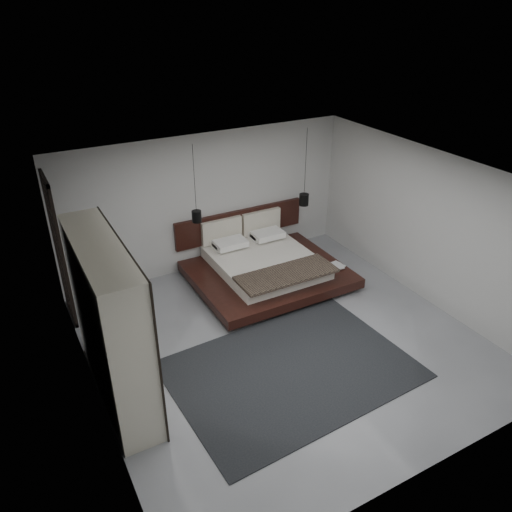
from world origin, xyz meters
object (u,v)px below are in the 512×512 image
lattice_screen (59,251)px  pendant_right (304,199)px  pendant_left (197,216)px  rug (291,369)px  bed (265,266)px  wardrobe (110,324)px

lattice_screen → pendant_right: pendant_right is taller
pendant_left → rug: 3.39m
bed → rug: 2.78m
bed → pendant_right: bearing=21.5°
bed → pendant_left: pendant_left is taller
pendant_left → pendant_right: size_ratio=0.92×
lattice_screen → pendant_right: 4.85m
pendant_right → rug: bearing=-125.5°
bed → pendant_left: bearing=158.5°
wardrobe → rug: bearing=-18.4°
bed → rug: bed is taller
wardrobe → bed: bearing=27.6°
pendant_right → wardrobe: 5.12m
bed → lattice_screen: bearing=171.5°
wardrobe → rug: wardrobe is taller
pendant_left → wardrobe: 3.17m
wardrobe → rug: 2.81m
pendant_left → rug: pendant_left is taller
bed → rug: size_ratio=0.81×
lattice_screen → pendant_left: bearing=-1.8°
pendant_left → wardrobe: bearing=-134.4°
pendant_right → lattice_screen: bearing=179.1°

